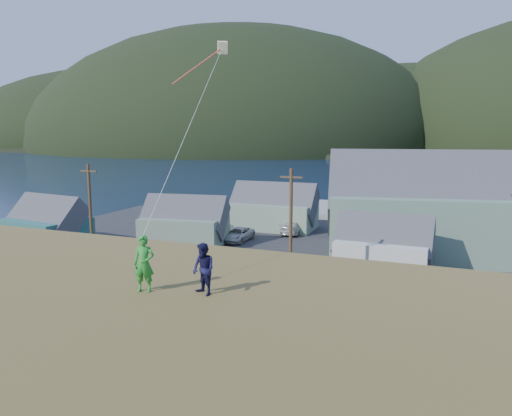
{
  "coord_description": "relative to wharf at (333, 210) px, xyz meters",
  "views": [
    {
      "loc": [
        10.19,
        -31.04,
        12.05
      ],
      "look_at": [
        2.54,
        -11.81,
        8.8
      ],
      "focal_mm": 35.0,
      "sensor_mm": 36.0,
      "label": 1
    }
  ],
  "objects": [
    {
      "name": "ground",
      "position": [
        6.0,
        -40.0,
        -0.45
      ],
      "size": [
        900.0,
        900.0,
        0.0
      ],
      "primitive_type": "plane",
      "color": "#0A1638",
      "rests_on": "ground"
    },
    {
      "name": "grass_strip",
      "position": [
        6.0,
        -42.0,
        -0.4
      ],
      "size": [
        110.0,
        8.0,
        0.1
      ],
      "primitive_type": "cube",
      "color": "#4C3D19",
      "rests_on": "ground"
    },
    {
      "name": "waterfront_lot",
      "position": [
        6.0,
        -23.0,
        -0.39
      ],
      "size": [
        72.0,
        36.0,
        0.12
      ],
      "primitive_type": "cube",
      "color": "#28282B",
      "rests_on": "ground"
    },
    {
      "name": "wharf",
      "position": [
        0.0,
        0.0,
        0.0
      ],
      "size": [
        26.0,
        14.0,
        0.9
      ],
      "primitive_type": "cube",
      "color": "gray",
      "rests_on": "ground"
    },
    {
      "name": "far_shore",
      "position": [
        6.0,
        290.0,
        0.55
      ],
      "size": [
        900.0,
        320.0,
        2.0
      ],
      "primitive_type": "cube",
      "color": "black",
      "rests_on": "ground"
    },
    {
      "name": "far_hills",
      "position": [
        41.59,
        239.38,
        1.55
      ],
      "size": [
        760.0,
        265.0,
        143.0
      ],
      "color": "black",
      "rests_on": "ground"
    },
    {
      "name": "shed_teal",
      "position": [
        -22.5,
        -32.27,
        2.01
      ],
      "size": [
        9.11,
        6.98,
        6.58
      ],
      "rotation": [
        0.0,
        0.0,
        -0.15
      ],
      "color": "#2D696A",
      "rests_on": "waterfront_lot"
    },
    {
      "name": "shed_palegreen_near",
      "position": [
        -9.72,
        -26.21,
        1.97
      ],
      "size": [
        9.5,
        6.68,
        6.39
      ],
      "rotation": [
        0.0,
        0.0,
        0.14
      ],
      "color": "slate",
      "rests_on": "waterfront_lot"
    },
    {
      "name": "shed_white",
      "position": [
        11.1,
        -29.72,
        1.96
      ],
      "size": [
        7.97,
        5.43,
        6.25
      ],
      "rotation": [
        0.0,
        0.0,
        -0.03
      ],
      "color": "silver",
      "rests_on": "waterfront_lot"
    },
    {
      "name": "shed_palegreen_far",
      "position": [
        -3.96,
        -14.6,
        2.22
      ],
      "size": [
        10.46,
        6.08,
        6.97
      ],
      "rotation": [
        0.0,
        0.0,
        0.02
      ],
      "color": "gray",
      "rests_on": "waterfront_lot"
    },
    {
      "name": "utility_poles",
      "position": [
        4.59,
        -38.5,
        4.22
      ],
      "size": [
        31.83,
        0.24,
        9.32
      ],
      "color": "#47331E",
      "rests_on": "waterfront_lot"
    },
    {
      "name": "parked_cars",
      "position": [
        -5.49,
        -19.37,
        0.41
      ],
      "size": [
        24.93,
        12.86,
        1.56
      ],
      "color": "maroon",
      "rests_on": "waterfront_lot"
    },
    {
      "name": "kite_flyer_green",
      "position": [
        7.67,
        -58.77,
        7.62
      ],
      "size": [
        0.72,
        0.58,
        1.73
      ],
      "primitive_type": "imported",
      "rotation": [
        0.0,
        0.0,
        0.29
      ],
      "color": "green",
      "rests_on": "hillside"
    },
    {
      "name": "kite_flyer_navy",
      "position": [
        9.47,
        -58.37,
        7.53
      ],
      "size": [
        0.94,
        0.87,
        1.55
      ],
      "primitive_type": "imported",
      "rotation": [
        0.0,
        0.0,
        -0.47
      ],
      "color": "#17163E",
      "rests_on": "hillside"
    },
    {
      "name": "kite_rig",
      "position": [
        5.86,
        -49.8,
        15.08
      ],
      "size": [
        1.51,
        4.98,
        11.73
      ],
      "color": "#FEFBC1",
      "rests_on": "ground"
    }
  ]
}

